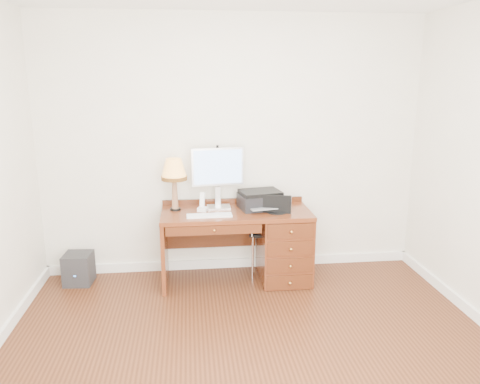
{
  "coord_description": "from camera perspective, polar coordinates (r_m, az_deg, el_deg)",
  "views": [
    {
      "loc": [
        -0.46,
        -3.11,
        2.07
      ],
      "look_at": [
        0.02,
        1.2,
        1.0
      ],
      "focal_mm": 35.0,
      "sensor_mm": 36.0,
      "label": 1
    }
  ],
  "objects": [
    {
      "name": "printer",
      "position": [
        4.8,
        2.48,
        -0.93
      ],
      "size": [
        0.47,
        0.39,
        0.19
      ],
      "rotation": [
        0.0,
        0.0,
        0.18
      ],
      "color": "black",
      "rests_on": "desk"
    },
    {
      "name": "chair",
      "position": [
        4.86,
        4.2,
        -4.17
      ],
      "size": [
        0.54,
        0.55,
        0.93
      ],
      "rotation": [
        0.0,
        0.0,
        -0.28
      ],
      "color": "black",
      "rests_on": "ground"
    },
    {
      "name": "mouse_pad",
      "position": [
        4.69,
        4.54,
        -2.34
      ],
      "size": [
        0.2,
        0.2,
        0.04
      ],
      "color": "black",
      "rests_on": "desk"
    },
    {
      "name": "monitor",
      "position": [
        4.78,
        -2.68,
        2.69
      ],
      "size": [
        0.54,
        0.2,
        0.62
      ],
      "rotation": [
        0.0,
        0.0,
        0.13
      ],
      "color": "silver",
      "rests_on": "desk"
    },
    {
      "name": "desk",
      "position": [
        4.87,
        3.31,
        -5.99
      ],
      "size": [
        1.5,
        0.67,
        0.75
      ],
      "color": "#642B15",
      "rests_on": "ground"
    },
    {
      "name": "leg_lamp",
      "position": [
        4.71,
        -8.04,
        2.36
      ],
      "size": [
        0.26,
        0.26,
        0.53
      ],
      "color": "black",
      "rests_on": "desk"
    },
    {
      "name": "ground",
      "position": [
        3.76,
        1.84,
        -19.44
      ],
      "size": [
        4.0,
        4.0,
        0.0
      ],
      "primitive_type": "plane",
      "color": "#3A1B0D",
      "rests_on": "ground"
    },
    {
      "name": "phone",
      "position": [
        4.71,
        -4.6,
        -1.68
      ],
      "size": [
        0.11,
        0.11,
        0.19
      ],
      "rotation": [
        0.0,
        0.0,
        -0.31
      ],
      "color": "white",
      "rests_on": "desk"
    },
    {
      "name": "room_shell",
      "position": [
        4.28,
        0.61,
        -14.26
      ],
      "size": [
        4.0,
        4.0,
        4.0
      ],
      "color": "silver",
      "rests_on": "ground"
    },
    {
      "name": "equipment_box",
      "position": [
        5.12,
        -19.07,
        -8.8
      ],
      "size": [
        0.29,
        0.29,
        0.32
      ],
      "primitive_type": "cube",
      "rotation": [
        0.0,
        0.0,
        -0.08
      ],
      "color": "black",
      "rests_on": "ground"
    },
    {
      "name": "keyboard",
      "position": [
        4.55,
        -3.76,
        -2.87
      ],
      "size": [
        0.44,
        0.13,
        0.02
      ],
      "primitive_type": "cube",
      "rotation": [
        0.0,
        0.0,
        0.02
      ],
      "color": "white",
      "rests_on": "desk"
    },
    {
      "name": "pen_cup",
      "position": [
        4.82,
        0.38,
        -1.34
      ],
      "size": [
        0.08,
        0.08,
        0.1
      ],
      "primitive_type": "cylinder",
      "color": "black",
      "rests_on": "desk"
    }
  ]
}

